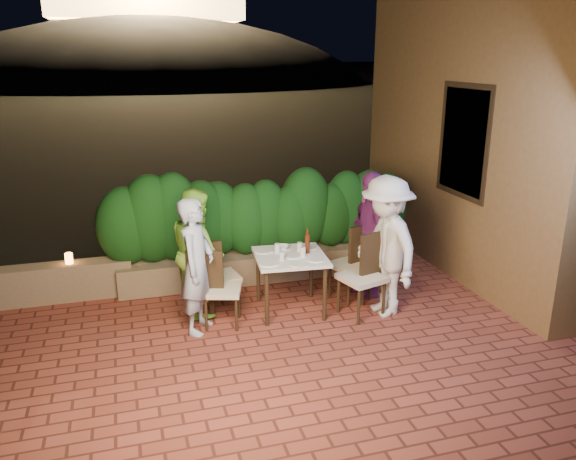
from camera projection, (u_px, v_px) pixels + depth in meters
name	position (u px, v px, depth m)	size (l,w,h in m)	color
ground	(301.00, 357.00, 6.12)	(400.00, 400.00, 0.00)	black
terrace_floor	(288.00, 340.00, 6.59)	(7.00, 6.00, 0.15)	brown
building_wall	(496.00, 100.00, 8.16)	(1.60, 5.00, 5.00)	brown
window_pane	(465.00, 141.00, 7.64)	(0.08, 1.00, 1.40)	black
window_frame	(465.00, 141.00, 7.64)	(0.06, 1.15, 1.55)	black
planter	(266.00, 264.00, 8.21)	(4.20, 0.55, 0.40)	#77634B
hedge	(266.00, 215.00, 7.98)	(4.00, 0.70, 1.10)	#103D12
parapet	(46.00, 284.00, 7.38)	(2.20, 0.30, 0.50)	#77634B
hill	(154.00, 120.00, 62.72)	(52.00, 40.00, 22.00)	black
dining_table	(290.00, 283.00, 7.08)	(0.86, 0.86, 0.75)	white
plate_nw	(269.00, 263.00, 6.68)	(0.24, 0.24, 0.01)	white
plate_sw	(264.00, 251.00, 7.10)	(0.24, 0.24, 0.01)	white
plate_ne	(315.00, 259.00, 6.81)	(0.21, 0.21, 0.01)	white
plate_se	(308.00, 247.00, 7.23)	(0.22, 0.22, 0.01)	white
plate_centre	(293.00, 256.00, 6.93)	(0.23, 0.23, 0.01)	white
plate_front	(299.00, 264.00, 6.66)	(0.22, 0.22, 0.01)	white
glass_nw	(282.00, 256.00, 6.79)	(0.06, 0.06, 0.11)	silver
glass_sw	(277.00, 248.00, 7.05)	(0.07, 0.07, 0.12)	silver
glass_ne	(303.00, 252.00, 6.90)	(0.07, 0.07, 0.12)	silver
glass_se	(300.00, 247.00, 7.10)	(0.07, 0.07, 0.11)	silver
beer_bottle	(307.00, 241.00, 7.00)	(0.06, 0.06, 0.32)	#4F1C0D
bowl	(282.00, 247.00, 7.19)	(0.18, 0.18, 0.04)	white
chair_left_front	(222.00, 288.00, 6.69)	(0.44, 0.44, 0.94)	black
chair_left_back	(221.00, 275.00, 7.10)	(0.43, 0.43, 0.92)	black
chair_right_front	(362.00, 276.00, 6.92)	(0.49, 0.49, 1.05)	black
chair_right_back	(350.00, 264.00, 7.40)	(0.46, 0.46, 0.99)	black
diner_blue	(197.00, 266.00, 6.45)	(0.59, 0.39, 1.61)	#9EAFCC
diner_green	(198.00, 251.00, 6.97)	(0.78, 0.60, 1.59)	#94E146
diner_white	(386.00, 247.00, 6.87)	(1.14, 0.66, 1.77)	silver
diner_purple	(370.00, 234.00, 7.44)	(1.00, 0.42, 1.70)	#752772
parapet_lamp	(69.00, 258.00, 7.37)	(0.10, 0.10, 0.14)	orange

